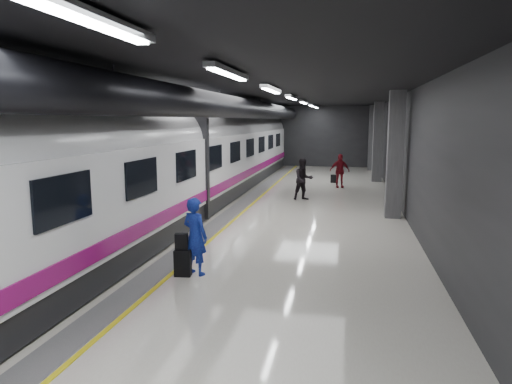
# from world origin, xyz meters

# --- Properties ---
(ground) EXTENTS (40.00, 40.00, 0.00)m
(ground) POSITION_xyz_m (0.00, 0.00, 0.00)
(ground) COLOR silver
(ground) RESTS_ON ground
(platform_hall) EXTENTS (10.02, 40.02, 4.51)m
(platform_hall) POSITION_xyz_m (-0.29, 0.96, 3.54)
(platform_hall) COLOR black
(platform_hall) RESTS_ON ground
(train) EXTENTS (3.05, 38.00, 4.05)m
(train) POSITION_xyz_m (-3.25, -0.00, 2.07)
(train) COLOR black
(train) RESTS_ON ground
(traveler_main) EXTENTS (0.76, 0.64, 1.78)m
(traveler_main) POSITION_xyz_m (-0.41, -5.29, 0.89)
(traveler_main) COLOR #1842B9
(traveler_main) RESTS_ON ground
(suitcase_main) EXTENTS (0.40, 0.28, 0.60)m
(suitcase_main) POSITION_xyz_m (-0.65, -5.47, 0.30)
(suitcase_main) COLOR black
(suitcase_main) RESTS_ON ground
(shoulder_bag) EXTENTS (0.31, 0.21, 0.38)m
(shoulder_bag) POSITION_xyz_m (-0.67, -5.47, 0.79)
(shoulder_bag) COLOR black
(shoulder_bag) RESTS_ON suitcase_main
(traveler_far_a) EXTENTS (1.11, 1.02, 1.82)m
(traveler_far_a) POSITION_xyz_m (1.03, 4.99, 0.91)
(traveler_far_a) COLOR black
(traveler_far_a) RESTS_ON ground
(traveler_far_b) EXTENTS (1.09, 0.65, 1.75)m
(traveler_far_b) POSITION_xyz_m (2.51, 9.11, 0.87)
(traveler_far_b) COLOR maroon
(traveler_far_b) RESTS_ON ground
(suitcase_far) EXTENTS (0.34, 0.26, 0.46)m
(suitcase_far) POSITION_xyz_m (2.16, 10.89, 0.23)
(suitcase_far) COLOR black
(suitcase_far) RESTS_ON ground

